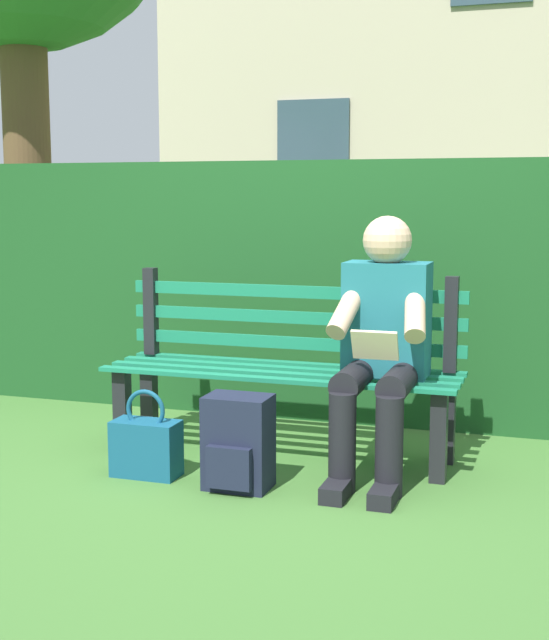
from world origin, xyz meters
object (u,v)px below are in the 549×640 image
(backpack, at_px, (238,443))
(handbag, at_px, (146,446))
(park_bench, at_px, (285,365))
(person_seated, at_px, (381,340))

(backpack, height_order, handbag, backpack)
(park_bench, height_order, backpack, park_bench)
(park_bench, height_order, person_seated, person_seated)
(handbag, bearing_deg, park_bench, -132.00)
(backpack, distance_m, handbag, 0.45)
(park_bench, relative_size, person_seated, 1.47)
(park_bench, xyz_separation_m, backpack, (0.03, 0.56, -0.24))
(park_bench, distance_m, person_seated, 0.55)
(backpack, xyz_separation_m, handbag, (0.45, -0.03, -0.06))
(person_seated, relative_size, handbag, 2.93)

